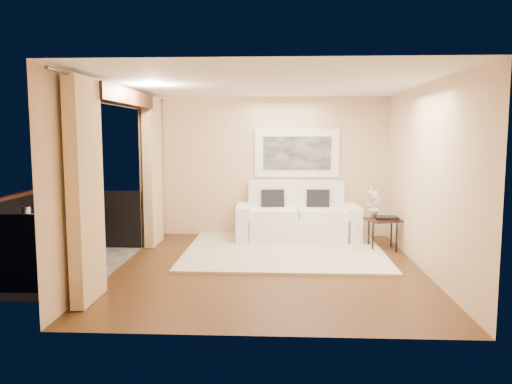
# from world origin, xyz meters

# --- Properties ---
(floor) EXTENTS (5.00, 5.00, 0.00)m
(floor) POSITION_xyz_m (0.00, 0.00, 0.00)
(floor) COLOR #503117
(floor) RESTS_ON ground
(room_shell) EXTENTS (5.00, 6.40, 5.00)m
(room_shell) POSITION_xyz_m (-2.13, 0.00, 2.52)
(room_shell) COLOR white
(room_shell) RESTS_ON ground
(balcony) EXTENTS (1.81, 2.60, 1.17)m
(balcony) POSITION_xyz_m (-3.31, 0.00, 0.18)
(balcony) COLOR #605B56
(balcony) RESTS_ON ground
(curtains) EXTENTS (0.16, 4.80, 2.64)m
(curtains) POSITION_xyz_m (-2.11, 0.00, 1.34)
(curtains) COLOR #D6B983
(curtains) RESTS_ON ground
(artwork) EXTENTS (1.62, 0.07, 0.92)m
(artwork) POSITION_xyz_m (0.49, 2.46, 1.62)
(artwork) COLOR white
(artwork) RESTS_ON room_shell
(rug) EXTENTS (3.31, 2.88, 0.04)m
(rug) POSITION_xyz_m (0.23, 1.07, 0.02)
(rug) COLOR beige
(rug) RESTS_ON floor
(sofa) EXTENTS (2.31, 1.07, 1.09)m
(sofa) POSITION_xyz_m (0.48, 2.10, 0.39)
(sofa) COLOR white
(sofa) RESTS_ON floor
(side_table) EXTENTS (0.63, 0.63, 0.54)m
(side_table) POSITION_xyz_m (1.93, 1.33, 0.48)
(side_table) COLOR black
(side_table) RESTS_ON floor
(tray) EXTENTS (0.38, 0.28, 0.05)m
(tray) POSITION_xyz_m (1.98, 1.28, 0.56)
(tray) COLOR black
(tray) RESTS_ON side_table
(orchid) EXTENTS (0.33, 0.33, 0.53)m
(orchid) POSITION_xyz_m (1.80, 1.50, 0.80)
(orchid) COLOR white
(orchid) RESTS_ON side_table
(bistro_table) EXTENTS (0.74, 0.74, 0.74)m
(bistro_table) POSITION_xyz_m (-3.42, -0.31, 0.66)
(bistro_table) COLOR black
(bistro_table) RESTS_ON balcony
(balcony_chair_far) EXTENTS (0.46, 0.47, 1.05)m
(balcony_chair_far) POSITION_xyz_m (-2.99, 0.27, 0.61)
(balcony_chair_far) COLOR black
(balcony_chair_far) RESTS_ON balcony
(balcony_chair_near) EXTENTS (0.44, 0.44, 0.89)m
(balcony_chair_near) POSITION_xyz_m (-2.79, -0.35, 0.51)
(balcony_chair_near) COLOR black
(balcony_chair_near) RESTS_ON balcony
(ice_bucket) EXTENTS (0.18, 0.18, 0.20)m
(ice_bucket) POSITION_xyz_m (-3.53, -0.25, 0.84)
(ice_bucket) COLOR white
(ice_bucket) RESTS_ON bistro_table
(candle) EXTENTS (0.06, 0.06, 0.07)m
(candle) POSITION_xyz_m (-3.37, -0.13, 0.78)
(candle) COLOR red
(candle) RESTS_ON bistro_table
(vase) EXTENTS (0.04, 0.04, 0.18)m
(vase) POSITION_xyz_m (-3.39, -0.49, 0.83)
(vase) COLOR white
(vase) RESTS_ON bistro_table
(glass_a) EXTENTS (0.06, 0.06, 0.12)m
(glass_a) POSITION_xyz_m (-3.33, -0.39, 0.80)
(glass_a) COLOR white
(glass_a) RESTS_ON bistro_table
(glass_b) EXTENTS (0.06, 0.06, 0.12)m
(glass_b) POSITION_xyz_m (-3.21, -0.32, 0.80)
(glass_b) COLOR silver
(glass_b) RESTS_ON bistro_table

